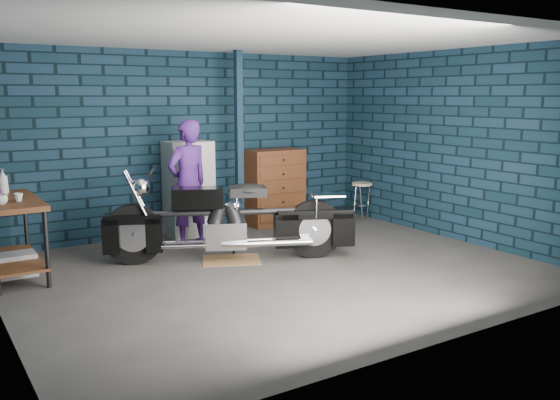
{
  "coord_description": "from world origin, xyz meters",
  "views": [
    {
      "loc": [
        -3.62,
        -5.74,
        2.05
      ],
      "look_at": [
        0.22,
        0.3,
        0.79
      ],
      "focal_mm": 38.0,
      "sensor_mm": 36.0,
      "label": 1
    }
  ],
  "objects_px": {
    "tool_chest": "(275,187)",
    "shop_stool": "(362,201)",
    "locker": "(189,189)",
    "person": "(188,184)",
    "storage_bin": "(16,265)",
    "motorcycle": "(231,215)",
    "workbench": "(12,238)"
  },
  "relations": [
    {
      "from": "workbench",
      "to": "locker",
      "type": "relative_size",
      "value": 1.0
    },
    {
      "from": "workbench",
      "to": "motorcycle",
      "type": "relative_size",
      "value": 0.53
    },
    {
      "from": "person",
      "to": "locker",
      "type": "distance_m",
      "value": 0.64
    },
    {
      "from": "motorcycle",
      "to": "shop_stool",
      "type": "xyz_separation_m",
      "value": [
        3.04,
        1.08,
        -0.28
      ]
    },
    {
      "from": "locker",
      "to": "person",
      "type": "bearing_deg",
      "value": -114.39
    },
    {
      "from": "storage_bin",
      "to": "tool_chest",
      "type": "distance_m",
      "value": 4.11
    },
    {
      "from": "tool_chest",
      "to": "locker",
      "type": "bearing_deg",
      "value": 180.0
    },
    {
      "from": "workbench",
      "to": "shop_stool",
      "type": "height_order",
      "value": "workbench"
    },
    {
      "from": "workbench",
      "to": "locker",
      "type": "height_order",
      "value": "locker"
    },
    {
      "from": "shop_stool",
      "to": "motorcycle",
      "type": "bearing_deg",
      "value": -160.4
    },
    {
      "from": "motorcycle",
      "to": "locker",
      "type": "bearing_deg",
      "value": 110.3
    },
    {
      "from": "storage_bin",
      "to": "person",
      "type": "bearing_deg",
      "value": 5.82
    },
    {
      "from": "workbench",
      "to": "shop_stool",
      "type": "xyz_separation_m",
      "value": [
        5.46,
        0.36,
        -0.15
      ]
    },
    {
      "from": "tool_chest",
      "to": "shop_stool",
      "type": "xyz_separation_m",
      "value": [
        1.44,
        -0.45,
        -0.29
      ]
    },
    {
      "from": "tool_chest",
      "to": "shop_stool",
      "type": "height_order",
      "value": "tool_chest"
    },
    {
      "from": "locker",
      "to": "motorcycle",
      "type": "bearing_deg",
      "value": -94.22
    },
    {
      "from": "locker",
      "to": "shop_stool",
      "type": "xyz_separation_m",
      "value": [
        2.92,
        -0.45,
        -0.39
      ]
    },
    {
      "from": "workbench",
      "to": "shop_stool",
      "type": "relative_size",
      "value": 2.26
    },
    {
      "from": "person",
      "to": "locker",
      "type": "bearing_deg",
      "value": -128.35
    },
    {
      "from": "person",
      "to": "shop_stool",
      "type": "bearing_deg",
      "value": 168.03
    },
    {
      "from": "tool_chest",
      "to": "storage_bin",
      "type": "bearing_deg",
      "value": -168.83
    },
    {
      "from": "workbench",
      "to": "tool_chest",
      "type": "distance_m",
      "value": 4.11
    },
    {
      "from": "locker",
      "to": "tool_chest",
      "type": "xyz_separation_m",
      "value": [
        1.49,
        0.0,
        -0.1
      ]
    },
    {
      "from": "locker",
      "to": "shop_stool",
      "type": "relative_size",
      "value": 2.26
    },
    {
      "from": "storage_bin",
      "to": "shop_stool",
      "type": "bearing_deg",
      "value": 3.58
    },
    {
      "from": "storage_bin",
      "to": "locker",
      "type": "distance_m",
      "value": 2.7
    },
    {
      "from": "storage_bin",
      "to": "motorcycle",
      "type": "bearing_deg",
      "value": -17.13
    },
    {
      "from": "motorcycle",
      "to": "shop_stool",
      "type": "height_order",
      "value": "motorcycle"
    },
    {
      "from": "workbench",
      "to": "shop_stool",
      "type": "distance_m",
      "value": 5.47
    },
    {
      "from": "motorcycle",
      "to": "locker",
      "type": "xyz_separation_m",
      "value": [
        0.11,
        1.53,
        0.11
      ]
    },
    {
      "from": "person",
      "to": "storage_bin",
      "type": "distance_m",
      "value": 2.39
    },
    {
      "from": "person",
      "to": "storage_bin",
      "type": "bearing_deg",
      "value": -8.14
    }
  ]
}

